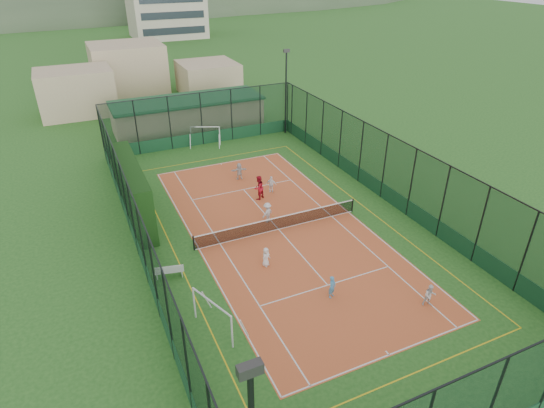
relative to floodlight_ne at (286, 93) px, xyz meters
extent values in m
plane|color=#21551D|center=(-8.60, -16.60, -4.12)|extent=(300.00, 300.00, 0.00)
cube|color=#C75B2C|center=(-8.60, -16.60, -4.12)|extent=(11.17, 23.97, 0.01)
cube|color=black|center=(-16.90, -10.79, -2.16)|extent=(1.35, 8.97, 3.92)
imported|color=white|center=(-10.98, -19.89, -3.51)|extent=(0.70, 0.62, 1.21)
imported|color=#4998CF|center=(-8.91, -23.90, -3.46)|extent=(0.57, 0.51, 1.31)
imported|color=silver|center=(-4.65, -26.58, -3.47)|extent=(0.75, 0.67, 1.28)
imported|color=silver|center=(-8.88, -15.40, -3.39)|extent=(1.09, 0.92, 1.46)
imported|color=white|center=(-6.80, -11.48, -3.46)|extent=(0.82, 0.71, 1.32)
imported|color=silver|center=(-8.20, -8.29, -3.42)|extent=(1.33, 0.58, 1.39)
imported|color=#AD1223|center=(-8.10, -12.07, -3.19)|extent=(1.12, 1.04, 1.85)
sphere|color=#CCE033|center=(-8.21, -14.87, -4.08)|extent=(0.07, 0.07, 0.07)
sphere|color=#CCE033|center=(-10.93, -15.73, -4.08)|extent=(0.07, 0.07, 0.07)
sphere|color=#CCE033|center=(-6.86, -15.91, -4.08)|extent=(0.07, 0.07, 0.07)
camera|label=1|loc=(-19.66, -39.77, 12.03)|focal=30.00mm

